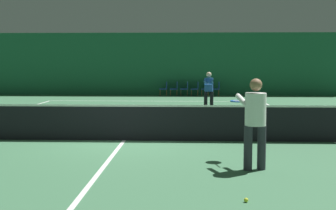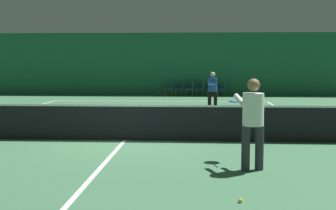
{
  "view_description": "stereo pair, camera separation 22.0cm",
  "coord_description": "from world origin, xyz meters",
  "px_view_note": "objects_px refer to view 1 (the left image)",
  "views": [
    {
      "loc": [
        1.65,
        -12.11,
        2.12
      ],
      "look_at": [
        1.19,
        -0.66,
        1.01
      ],
      "focal_mm": 50.0,
      "sensor_mm": 36.0,
      "label": 1
    },
    {
      "loc": [
        1.87,
        -12.09,
        2.12
      ],
      "look_at": [
        1.19,
        -0.66,
        1.01
      ],
      "focal_mm": 50.0,
      "sensor_mm": 36.0,
      "label": 2
    }
  ],
  "objects_px": {
    "courtside_chair_5": "(217,88)",
    "tennis_ball": "(246,200)",
    "courtside_chair_0": "(165,88)",
    "courtside_chair_3": "(196,88)",
    "tennis_net": "(124,121)",
    "courtside_chair_4": "(206,88)",
    "player_far": "(209,88)",
    "player_near": "(255,117)",
    "courtside_chair_1": "(175,88)",
    "courtside_chair_2": "(185,88)"
  },
  "relations": [
    {
      "from": "tennis_net",
      "to": "courtside_chair_2",
      "type": "bearing_deg",
      "value": 84.23
    },
    {
      "from": "courtside_chair_5",
      "to": "tennis_ball",
      "type": "xyz_separation_m",
      "value": [
        -0.87,
        -20.7,
        -0.45
      ]
    },
    {
      "from": "tennis_ball",
      "to": "player_far",
      "type": "bearing_deg",
      "value": 89.86
    },
    {
      "from": "courtside_chair_3",
      "to": "courtside_chair_5",
      "type": "bearing_deg",
      "value": 90.0
    },
    {
      "from": "courtside_chair_1",
      "to": "player_near",
      "type": "bearing_deg",
      "value": 6.17
    },
    {
      "from": "player_far",
      "to": "player_near",
      "type": "bearing_deg",
      "value": 6.48
    },
    {
      "from": "player_far",
      "to": "courtside_chair_0",
      "type": "relative_size",
      "value": 1.92
    },
    {
      "from": "courtside_chair_4",
      "to": "tennis_ball",
      "type": "xyz_separation_m",
      "value": [
        -0.25,
        -20.7,
        -0.45
      ]
    },
    {
      "from": "courtside_chair_1",
      "to": "courtside_chair_3",
      "type": "bearing_deg",
      "value": 90.0
    },
    {
      "from": "courtside_chair_5",
      "to": "tennis_ball",
      "type": "bearing_deg",
      "value": -2.4
    },
    {
      "from": "courtside_chair_0",
      "to": "courtside_chair_5",
      "type": "relative_size",
      "value": 1.0
    },
    {
      "from": "courtside_chair_5",
      "to": "tennis_net",
      "type": "bearing_deg",
      "value": -12.44
    },
    {
      "from": "player_far",
      "to": "courtside_chair_1",
      "type": "relative_size",
      "value": 1.92
    },
    {
      "from": "player_near",
      "to": "courtside_chair_2",
      "type": "bearing_deg",
      "value": -8.61
    },
    {
      "from": "courtside_chair_0",
      "to": "courtside_chair_1",
      "type": "xyz_separation_m",
      "value": [
        0.61,
        0.0,
        0.0
      ]
    },
    {
      "from": "courtside_chair_2",
      "to": "player_near",
      "type": "bearing_deg",
      "value": 4.29
    },
    {
      "from": "courtside_chair_0",
      "to": "courtside_chair_1",
      "type": "height_order",
      "value": "same"
    },
    {
      "from": "player_far",
      "to": "tennis_ball",
      "type": "bearing_deg",
      "value": 4.31
    },
    {
      "from": "player_near",
      "to": "tennis_ball",
      "type": "distance_m",
      "value": 2.39
    },
    {
      "from": "tennis_net",
      "to": "player_far",
      "type": "bearing_deg",
      "value": 71.5
    },
    {
      "from": "tennis_ball",
      "to": "courtside_chair_2",
      "type": "bearing_deg",
      "value": 92.71
    },
    {
      "from": "courtside_chair_4",
      "to": "courtside_chair_5",
      "type": "relative_size",
      "value": 1.0
    },
    {
      "from": "tennis_ball",
      "to": "courtside_chair_1",
      "type": "bearing_deg",
      "value": 94.4
    },
    {
      "from": "courtside_chair_2",
      "to": "courtside_chair_3",
      "type": "xyz_separation_m",
      "value": [
        0.61,
        0.0,
        0.0
      ]
    },
    {
      "from": "courtside_chair_0",
      "to": "courtside_chair_3",
      "type": "relative_size",
      "value": 1.0
    },
    {
      "from": "player_far",
      "to": "tennis_ball",
      "type": "distance_m",
      "value": 12.98
    },
    {
      "from": "player_near",
      "to": "courtside_chair_5",
      "type": "bearing_deg",
      "value": -14.29
    },
    {
      "from": "courtside_chair_0",
      "to": "player_far",
      "type": "bearing_deg",
      "value": 16.13
    },
    {
      "from": "courtside_chair_1",
      "to": "player_far",
      "type": "bearing_deg",
      "value": 11.85
    },
    {
      "from": "tennis_net",
      "to": "courtside_chair_3",
      "type": "bearing_deg",
      "value": 81.98
    },
    {
      "from": "courtside_chair_4",
      "to": "courtside_chair_5",
      "type": "bearing_deg",
      "value": 90.0
    },
    {
      "from": "courtside_chair_0",
      "to": "courtside_chair_4",
      "type": "xyz_separation_m",
      "value": [
        2.46,
        0.0,
        0.0
      ]
    },
    {
      "from": "player_near",
      "to": "courtside_chair_2",
      "type": "relative_size",
      "value": 2.1
    },
    {
      "from": "courtside_chair_3",
      "to": "courtside_chair_5",
      "type": "xyz_separation_m",
      "value": [
        1.23,
        0.0,
        0.0
      ]
    },
    {
      "from": "player_near",
      "to": "courtside_chair_0",
      "type": "height_order",
      "value": "player_near"
    },
    {
      "from": "courtside_chair_5",
      "to": "tennis_ball",
      "type": "height_order",
      "value": "courtside_chair_5"
    },
    {
      "from": "tennis_net",
      "to": "tennis_ball",
      "type": "relative_size",
      "value": 181.82
    },
    {
      "from": "tennis_net",
      "to": "courtside_chair_1",
      "type": "height_order",
      "value": "tennis_net"
    },
    {
      "from": "courtside_chair_1",
      "to": "courtside_chair_5",
      "type": "xyz_separation_m",
      "value": [
        2.46,
        0.0,
        0.0
      ]
    },
    {
      "from": "player_far",
      "to": "courtside_chair_0",
      "type": "xyz_separation_m",
      "value": [
        -2.24,
        7.75,
        -0.46
      ]
    },
    {
      "from": "courtside_chair_0",
      "to": "tennis_ball",
      "type": "height_order",
      "value": "courtside_chair_0"
    },
    {
      "from": "player_far",
      "to": "courtside_chair_5",
      "type": "bearing_deg",
      "value": 178.32
    },
    {
      "from": "courtside_chair_1",
      "to": "courtside_chair_4",
      "type": "relative_size",
      "value": 1.0
    },
    {
      "from": "courtside_chair_0",
      "to": "courtside_chair_3",
      "type": "xyz_separation_m",
      "value": [
        1.84,
        0.0,
        0.0
      ]
    },
    {
      "from": "tennis_net",
      "to": "tennis_ball",
      "type": "bearing_deg",
      "value": -64.23
    },
    {
      "from": "courtside_chair_0",
      "to": "courtside_chair_5",
      "type": "bearing_deg",
      "value": 90.0
    },
    {
      "from": "courtside_chair_2",
      "to": "courtside_chair_4",
      "type": "bearing_deg",
      "value": 90.0
    },
    {
      "from": "courtside_chair_4",
      "to": "player_far",
      "type": "bearing_deg",
      "value": -1.62
    },
    {
      "from": "player_far",
      "to": "courtside_chair_0",
      "type": "height_order",
      "value": "player_far"
    },
    {
      "from": "courtside_chair_2",
      "to": "player_far",
      "type": "bearing_deg",
      "value": 7.43
    }
  ]
}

